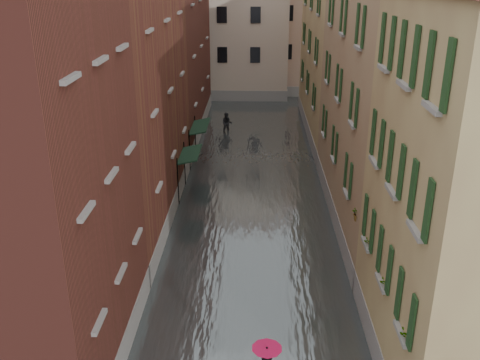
# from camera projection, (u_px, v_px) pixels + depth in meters

# --- Properties ---
(ground) EXTENTS (120.00, 120.00, 0.00)m
(ground) POSITION_uv_depth(u_px,v_px,m) (250.00, 326.00, 19.23)
(ground) COLOR #5E5E60
(ground) RESTS_ON ground
(floodwater) EXTENTS (10.00, 60.00, 0.20)m
(floodwater) POSITION_uv_depth(u_px,v_px,m) (253.00, 186.00, 31.25)
(floodwater) COLOR #4E5656
(floodwater) RESTS_ON ground
(building_left_near) EXTENTS (6.00, 8.00, 13.00)m
(building_left_near) POSITION_uv_depth(u_px,v_px,m) (5.00, 176.00, 15.15)
(building_left_near) COLOR maroon
(building_left_near) RESTS_ON ground
(building_left_mid) EXTENTS (6.00, 14.00, 12.50)m
(building_left_mid) POSITION_uv_depth(u_px,v_px,m) (107.00, 97.00, 25.44)
(building_left_mid) COLOR brown
(building_left_mid) RESTS_ON ground
(building_left_far) EXTENTS (6.00, 16.00, 14.00)m
(building_left_far) POSITION_uv_depth(u_px,v_px,m) (159.00, 40.00, 39.07)
(building_left_far) COLOR maroon
(building_left_far) RESTS_ON ground
(building_right_mid) EXTENTS (6.00, 14.00, 13.00)m
(building_right_mid) POSITION_uv_depth(u_px,v_px,m) (403.00, 94.00, 24.96)
(building_right_mid) COLOR #99825D
(building_right_mid) RESTS_ON ground
(building_right_far) EXTENTS (6.00, 16.00, 11.50)m
(building_right_far) POSITION_uv_depth(u_px,v_px,m) (350.00, 58.00, 39.15)
(building_right_far) COLOR #90714A
(building_right_far) RESTS_ON ground
(building_end_cream) EXTENTS (12.00, 9.00, 13.00)m
(building_end_cream) POSITION_uv_depth(u_px,v_px,m) (225.00, 27.00, 52.13)
(building_end_cream) COLOR #C1AB99
(building_end_cream) RESTS_ON ground
(building_end_pink) EXTENTS (10.00, 9.00, 12.00)m
(building_end_pink) POSITION_uv_depth(u_px,v_px,m) (315.00, 30.00, 53.92)
(building_end_pink) COLOR tan
(building_end_pink) RESTS_ON ground
(awning_near) EXTENTS (1.09, 2.83, 2.80)m
(awning_near) POSITION_uv_depth(u_px,v_px,m) (189.00, 156.00, 29.02)
(awning_near) COLOR #15301F
(awning_near) RESTS_ON ground
(awning_far) EXTENTS (1.09, 3.31, 2.80)m
(awning_far) POSITION_uv_depth(u_px,v_px,m) (199.00, 127.00, 34.03)
(awning_far) COLOR #15301F
(awning_far) RESTS_ON ground
(window_planters) EXTENTS (0.59, 8.19, 0.84)m
(window_planters) POSITION_uv_depth(u_px,v_px,m) (380.00, 255.00, 16.97)
(window_planters) COLOR brown
(window_planters) RESTS_ON ground
(pedestrian_far) EXTENTS (0.84, 0.66, 1.70)m
(pedestrian_far) POSITION_uv_depth(u_px,v_px,m) (227.00, 124.00, 40.76)
(pedestrian_far) COLOR black
(pedestrian_far) RESTS_ON ground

